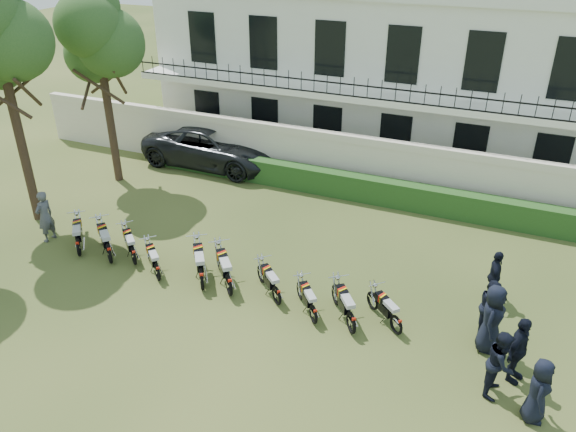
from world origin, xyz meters
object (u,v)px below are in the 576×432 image
object	(u,v)px
motorcycle_2	(133,252)
motorcycle_6	(277,292)
motorcycle_3	(157,268)
motorcycle_1	(109,249)
officer_2	(518,350)
officer_0	(538,390)
officer_4	(491,306)
officer_3	(492,318)
motorcycle_4	(201,274)
officer_5	(495,276)
tree_west_near	(98,36)
inspector	(45,216)
motorcycle_8	(352,318)
motorcycle_0	(78,243)
motorcycle_5	(229,280)
motorcycle_9	(397,321)
suv	(214,146)
motorcycle_7	(314,310)

from	to	relation	value
motorcycle_2	motorcycle_6	distance (m)	5.04
motorcycle_2	motorcycle_3	xyz separation A→B (m)	(1.22, -0.45, -0.02)
motorcycle_1	officer_2	world-z (taller)	officer_2
officer_0	officer_4	size ratio (longest dim) A/B	1.02
motorcycle_2	officer_3	world-z (taller)	officer_3
motorcycle_1	officer_0	xyz separation A→B (m)	(12.67, -1.39, 0.30)
officer_2	officer_4	distance (m)	1.81
motorcycle_4	officer_5	distance (m)	8.45
officer_2	officer_5	world-z (taller)	officer_2
tree_west_near	inspector	world-z (taller)	tree_west_near
motorcycle_6	officer_0	world-z (taller)	officer_0
motorcycle_2	officer_3	bearing A→B (deg)	-46.34
motorcycle_2	motorcycle_8	xyz separation A→B (m)	(7.36, -0.46, 0.03)
motorcycle_1	motorcycle_3	distance (m)	1.98
motorcycle_1	motorcycle_6	size ratio (longest dim) A/B	1.18
motorcycle_0	officer_4	distance (m)	12.70
motorcycle_6	motorcycle_1	bearing A→B (deg)	134.38
motorcycle_5	motorcycle_9	xyz separation A→B (m)	(4.88, 0.23, -0.09)
officer_3	motorcycle_8	bearing A→B (deg)	108.88
motorcycle_3	officer_0	xyz separation A→B (m)	(10.70, -1.19, 0.37)
officer_5	officer_2	bearing A→B (deg)	-171.49
motorcycle_1	suv	size ratio (longest dim) A/B	0.26
motorcycle_7	officer_2	bearing A→B (deg)	-40.98
officer_2	motorcycle_2	bearing A→B (deg)	107.01
tree_west_near	suv	distance (m)	6.54
motorcycle_0	motorcycle_3	bearing A→B (deg)	-42.66
motorcycle_6	motorcycle_8	size ratio (longest dim) A/B	0.86
motorcycle_3	officer_3	distance (m)	9.58
motorcycle_2	officer_2	xyz separation A→B (m)	(11.43, -0.56, 0.44)
motorcycle_6	motorcycle_9	distance (m)	3.43
suv	officer_0	xyz separation A→B (m)	(13.69, -9.85, -0.06)
officer_2	officer_3	world-z (taller)	officer_3
motorcycle_7	motorcycle_8	distance (m)	1.07
motorcycle_5	officer_2	bearing A→B (deg)	-43.08
tree_west_near	motorcycle_6	size ratio (longest dim) A/B	5.84
motorcycle_0	motorcycle_5	world-z (taller)	motorcycle_5
inspector	officer_0	world-z (taller)	inspector
motorcycle_6	officer_4	bearing A→B (deg)	-34.98
motorcycle_7	officer_3	bearing A→B (deg)	-29.54
motorcycle_0	suv	size ratio (longest dim) A/B	0.24
motorcycle_6	officer_5	xyz separation A→B (m)	(5.59, 2.68, 0.35)
inspector	motorcycle_2	bearing A→B (deg)	91.46
officer_2	officer_5	distance (m)	3.23
inspector	officer_5	size ratio (longest dim) A/B	1.14
officer_0	motorcycle_0	bearing A→B (deg)	81.01
motorcycle_0	motorcycle_1	bearing A→B (deg)	-37.41
motorcycle_6	officer_5	distance (m)	6.21
motorcycle_0	motorcycle_6	size ratio (longest dim) A/B	1.13
motorcycle_5	suv	world-z (taller)	suv
tree_west_near	officer_5	size ratio (longest dim) A/B	4.94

